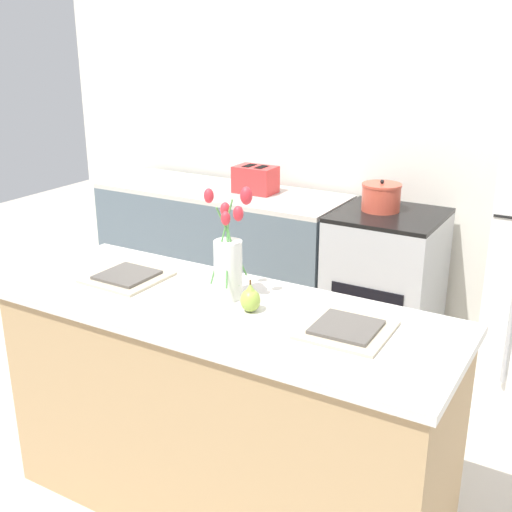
% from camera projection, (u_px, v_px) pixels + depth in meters
% --- Properties ---
extents(ground_plane, '(10.00, 10.00, 0.00)m').
position_uv_depth(ground_plane, '(226.00, 505.00, 2.72)').
color(ground_plane, beige).
extents(back_wall, '(5.20, 0.08, 2.70)m').
position_uv_depth(back_wall, '(401.00, 126.00, 3.90)').
color(back_wall, silver).
rests_on(back_wall, ground_plane).
extents(kitchen_island, '(1.80, 0.66, 0.93)m').
position_uv_depth(kitchen_island, '(225.00, 411.00, 2.56)').
color(kitchen_island, tan).
rests_on(kitchen_island, ground_plane).
extents(back_counter, '(1.68, 0.60, 0.91)m').
position_uv_depth(back_counter, '(222.00, 255.00, 4.37)').
color(back_counter, slate).
rests_on(back_counter, ground_plane).
extents(stove_range, '(0.60, 0.61, 0.91)m').
position_uv_depth(stove_range, '(384.00, 287.00, 3.82)').
color(stove_range, '#B2B5B7').
rests_on(stove_range, ground_plane).
extents(flower_vase, '(0.14, 0.19, 0.44)m').
position_uv_depth(flower_vase, '(229.00, 260.00, 2.43)').
color(flower_vase, silver).
rests_on(flower_vase, kitchen_island).
extents(pear_figurine, '(0.08, 0.08, 0.12)m').
position_uv_depth(pear_figurine, '(250.00, 299.00, 2.34)').
color(pear_figurine, '#9EBC47').
rests_on(pear_figurine, kitchen_island).
extents(plate_setting_left, '(0.30, 0.30, 0.02)m').
position_uv_depth(plate_setting_left, '(127.00, 277.00, 2.66)').
color(plate_setting_left, beige).
rests_on(plate_setting_left, kitchen_island).
extents(plate_setting_right, '(0.30, 0.30, 0.02)m').
position_uv_depth(plate_setting_right, '(346.00, 329.00, 2.20)').
color(plate_setting_right, beige).
rests_on(plate_setting_right, kitchen_island).
extents(toaster, '(0.28, 0.18, 0.17)m').
position_uv_depth(toaster, '(255.00, 179.00, 4.11)').
color(toaster, red).
rests_on(toaster, back_counter).
extents(cooking_pot, '(0.23, 0.23, 0.18)m').
position_uv_depth(cooking_pot, '(381.00, 197.00, 3.70)').
color(cooking_pot, '#CC4C38').
rests_on(cooking_pot, stove_range).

